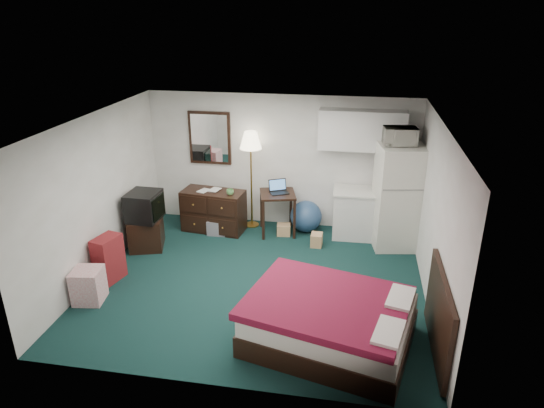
% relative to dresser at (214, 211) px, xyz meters
% --- Properties ---
extents(floor, '(5.00, 4.50, 0.01)m').
position_rel_dresser_xyz_m(floor, '(1.19, -1.70, -0.39)').
color(floor, black).
rests_on(floor, ground).
extents(ceiling, '(5.00, 4.50, 0.01)m').
position_rel_dresser_xyz_m(ceiling, '(1.19, -1.70, 2.11)').
color(ceiling, beige).
rests_on(ceiling, walls).
extents(walls, '(5.01, 4.51, 2.50)m').
position_rel_dresser_xyz_m(walls, '(1.19, -1.70, 0.86)').
color(walls, beige).
rests_on(walls, floor).
extents(mirror, '(0.80, 0.06, 1.00)m').
position_rel_dresser_xyz_m(mirror, '(-0.16, 0.52, 1.26)').
color(mirror, white).
rests_on(mirror, walls).
extents(upper_cabinets, '(1.50, 0.35, 0.70)m').
position_rel_dresser_xyz_m(upper_cabinets, '(2.64, 0.37, 1.56)').
color(upper_cabinets, silver).
rests_on(upper_cabinets, walls).
extents(headboard, '(0.06, 1.56, 1.00)m').
position_rel_dresser_xyz_m(headboard, '(3.65, -2.97, 0.16)').
color(headboard, black).
rests_on(headboard, walls).
extents(dresser, '(1.20, 0.65, 0.78)m').
position_rel_dresser_xyz_m(dresser, '(0.00, 0.00, 0.00)').
color(dresser, black).
rests_on(dresser, floor).
extents(floor_lamp, '(0.51, 0.51, 1.85)m').
position_rel_dresser_xyz_m(floor_lamp, '(0.66, 0.32, 0.54)').
color(floor_lamp, '#BA8431').
rests_on(floor_lamp, floor).
extents(desk, '(0.76, 0.76, 0.79)m').
position_rel_dresser_xyz_m(desk, '(1.20, 0.09, 0.00)').
color(desk, black).
rests_on(desk, floor).
extents(exercise_ball, '(0.71, 0.71, 0.59)m').
position_rel_dresser_xyz_m(exercise_ball, '(1.72, 0.25, -0.09)').
color(exercise_ball, navy).
rests_on(exercise_ball, floor).
extents(kitchen_counter, '(0.80, 0.62, 0.86)m').
position_rel_dresser_xyz_m(kitchen_counter, '(2.62, 0.21, 0.04)').
color(kitchen_counter, silver).
rests_on(kitchen_counter, floor).
extents(fridge, '(0.87, 0.87, 1.82)m').
position_rel_dresser_xyz_m(fridge, '(3.32, -0.05, 0.52)').
color(fridge, silver).
rests_on(fridge, floor).
extents(bed, '(2.25, 1.93, 0.62)m').
position_rel_dresser_xyz_m(bed, '(2.36, -2.97, -0.08)').
color(bed, '#55121F').
rests_on(bed, floor).
extents(tv_stand, '(0.70, 0.74, 0.55)m').
position_rel_dresser_xyz_m(tv_stand, '(-0.97, -0.89, -0.11)').
color(tv_stand, black).
rests_on(tv_stand, floor).
extents(suitcase, '(0.38, 0.50, 0.72)m').
position_rel_dresser_xyz_m(suitcase, '(-1.08, -2.03, -0.03)').
color(suitcase, maroon).
rests_on(suitcase, floor).
extents(retail_box, '(0.45, 0.45, 0.50)m').
position_rel_dresser_xyz_m(retail_box, '(-1.09, -2.63, -0.14)').
color(retail_box, white).
rests_on(retail_box, floor).
extents(file_bin, '(0.40, 0.30, 0.28)m').
position_rel_dresser_xyz_m(file_bin, '(0.13, -0.15, -0.25)').
color(file_bin, slate).
rests_on(file_bin, floor).
extents(cardboard_box_a, '(0.27, 0.24, 0.21)m').
position_rel_dresser_xyz_m(cardboard_box_a, '(1.33, 0.01, -0.29)').
color(cardboard_box_a, tan).
rests_on(cardboard_box_a, floor).
extents(cardboard_box_b, '(0.20, 0.24, 0.23)m').
position_rel_dresser_xyz_m(cardboard_box_b, '(1.97, -0.34, -0.28)').
color(cardboard_box_b, tan).
rests_on(cardboard_box_b, floor).
extents(laptop, '(0.41, 0.39, 0.23)m').
position_rel_dresser_xyz_m(laptop, '(1.23, 0.09, 0.51)').
color(laptop, black).
rests_on(laptop, desk).
extents(crt_tv, '(0.54, 0.58, 0.49)m').
position_rel_dresser_xyz_m(crt_tv, '(-0.94, -0.93, 0.41)').
color(crt_tv, black).
rests_on(crt_tv, tv_stand).
extents(microwave, '(0.56, 0.35, 0.36)m').
position_rel_dresser_xyz_m(microwave, '(3.25, -0.03, 1.61)').
color(microwave, silver).
rests_on(microwave, fridge).
extents(book_a, '(0.17, 0.08, 0.24)m').
position_rel_dresser_xyz_m(book_a, '(-0.24, -0.00, 0.51)').
color(book_a, tan).
rests_on(book_a, dresser).
extents(book_b, '(0.18, 0.07, 0.24)m').
position_rel_dresser_xyz_m(book_b, '(-0.06, 0.07, 0.51)').
color(book_b, tan).
rests_on(book_b, dresser).
extents(mug, '(0.14, 0.12, 0.13)m').
position_rel_dresser_xyz_m(mug, '(0.36, -0.12, 0.46)').
color(mug, '#569750').
rests_on(mug, dresser).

